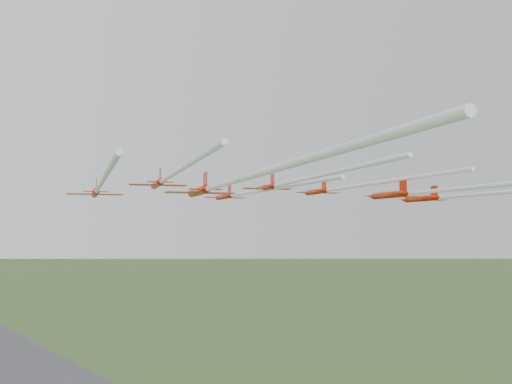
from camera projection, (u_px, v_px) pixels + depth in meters
jet_lead at (246, 193)px, 101.31m from camera, size 16.65×50.35×2.46m
jet_row2_left at (167, 178)px, 86.19m from camera, size 22.23×53.04×2.90m
jet_row2_right at (344, 188)px, 98.74m from camera, size 18.14×47.71×2.49m
jet_row3_left at (99, 187)px, 70.35m from camera, size 19.35×48.79×2.35m
jet_row3_mid at (290, 182)px, 82.22m from camera, size 19.11×45.93×2.43m
jet_row3_right at (488, 193)px, 85.22m from camera, size 19.12×58.48×2.54m
jet_row4_left at (228, 183)px, 60.45m from camera, size 22.12×56.53×2.71m
jet_row4_right at (442, 190)px, 72.33m from camera, size 15.26×47.10×2.38m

